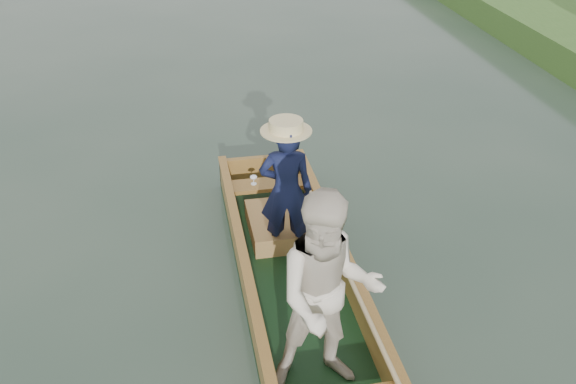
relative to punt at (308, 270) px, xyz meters
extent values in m
plane|color=#283D30|center=(-0.01, 0.31, -0.65)|extent=(120.00, 120.00, 0.00)
cube|color=black|center=(-0.01, 0.31, -0.61)|extent=(1.10, 5.00, 0.08)
cube|color=olive|center=(-0.52, 0.31, -0.41)|extent=(0.08, 5.00, 0.32)
cube|color=olive|center=(0.50, 0.31, -0.41)|extent=(0.08, 5.00, 0.32)
cube|color=olive|center=(-0.01, 2.77, -0.41)|extent=(1.10, 0.08, 0.32)
cube|color=olive|center=(-0.52, 0.31, -0.23)|extent=(0.10, 5.00, 0.04)
cube|color=olive|center=(0.50, 0.31, -0.23)|extent=(0.10, 5.00, 0.04)
cube|color=olive|center=(-0.01, 2.21, -0.35)|extent=(0.94, 0.30, 0.05)
imported|color=#121739|center=(0.01, 1.10, 0.20)|extent=(0.62, 0.46, 1.54)
cylinder|color=beige|center=(0.01, 1.10, 0.93)|extent=(0.52, 0.52, 0.12)
imported|color=beige|center=(-0.01, -0.79, 0.35)|extent=(0.94, 0.75, 1.84)
cube|color=#AA5837|center=(0.08, 1.46, -0.46)|extent=(0.85, 0.90, 0.22)
sphere|color=#A29155|center=(0.32, 1.36, -0.25)|extent=(0.17, 0.17, 0.17)
sphere|color=#A29155|center=(0.32, 1.35, -0.12)|extent=(0.13, 0.13, 0.13)
sphere|color=#A29155|center=(0.27, 1.35, -0.06)|extent=(0.05, 0.05, 0.05)
sphere|color=#A29155|center=(0.37, 1.35, -0.06)|extent=(0.05, 0.05, 0.05)
sphere|color=#A29155|center=(0.32, 1.30, -0.13)|extent=(0.05, 0.05, 0.05)
sphere|color=#A29155|center=(0.24, 1.34, -0.23)|extent=(0.06, 0.06, 0.06)
sphere|color=#A29155|center=(0.40, 1.34, -0.23)|extent=(0.06, 0.06, 0.06)
sphere|color=#A29155|center=(0.28, 1.33, -0.33)|extent=(0.07, 0.07, 0.07)
sphere|color=#A29155|center=(0.36, 1.33, -0.33)|extent=(0.07, 0.07, 0.07)
cylinder|color=silver|center=(-0.19, 2.21, -0.32)|extent=(0.07, 0.07, 0.01)
cylinder|color=silver|center=(-0.19, 2.21, -0.28)|extent=(0.01, 0.01, 0.08)
ellipsoid|color=silver|center=(-0.19, 2.21, -0.22)|extent=(0.09, 0.09, 0.05)
cylinder|color=tan|center=(0.42, 0.21, -0.19)|extent=(0.04, 3.80, 0.18)
camera|label=1|loc=(-1.05, -4.58, 3.62)|focal=40.00mm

